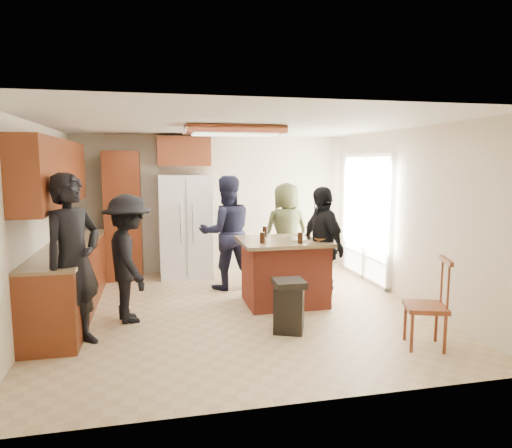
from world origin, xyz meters
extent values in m
plane|color=tan|center=(0.00, 0.00, 0.00)|extent=(5.00, 5.00, 0.00)
plane|color=white|center=(0.00, 0.00, 2.50)|extent=(5.00, 5.00, 0.00)
plane|color=beige|center=(0.00, 2.50, 1.25)|extent=(5.00, 0.00, 5.00)
plane|color=beige|center=(0.00, -2.50, 1.25)|extent=(5.00, 0.00, 5.00)
plane|color=beige|center=(-2.50, 0.00, 1.25)|extent=(0.00, 5.00, 5.00)
plane|color=beige|center=(2.50, 0.00, 1.25)|extent=(0.00, 5.00, 5.00)
cube|color=white|center=(2.48, 1.20, 1.05)|extent=(0.02, 1.60, 2.10)
cube|color=white|center=(2.46, 1.20, 1.05)|extent=(0.08, 1.72, 2.10)
cube|color=maroon|center=(0.00, 0.20, 2.44)|extent=(1.30, 0.70, 0.10)
cube|color=white|center=(0.00, 0.20, 2.38)|extent=(1.10, 0.50, 0.02)
cube|color=olive|center=(4.00, 1.20, -0.05)|extent=(3.00, 3.00, 0.10)
cube|color=#593319|center=(4.70, 1.80, 1.00)|extent=(1.40, 1.60, 2.00)
imported|color=black|center=(-1.94, -0.81, 0.95)|extent=(0.84, 0.86, 1.91)
imported|color=black|center=(0.04, 1.17, 0.90)|extent=(0.92, 0.62, 1.81)
imported|color=#363C23|center=(1.13, 1.51, 0.84)|extent=(0.87, 0.61, 1.67)
imported|color=black|center=(1.20, 0.00, 0.84)|extent=(0.67, 1.06, 1.69)
imported|color=black|center=(-1.41, -0.08, 0.81)|extent=(0.74, 1.14, 1.62)
cube|color=maroon|center=(-2.20, 0.40, 0.44)|extent=(0.60, 3.00, 0.88)
cube|color=#846B4C|center=(-2.20, 0.40, 0.90)|extent=(0.64, 3.00, 0.04)
cube|color=maroon|center=(-2.33, 0.40, 1.88)|extent=(0.35, 3.00, 0.85)
cube|color=maroon|center=(-1.60, 2.20, 1.10)|extent=(0.60, 0.60, 2.20)
cube|color=maroon|center=(-0.55, 2.20, 2.20)|extent=(0.90, 0.60, 0.50)
cube|color=white|center=(-0.55, 2.12, 0.90)|extent=(0.90, 0.72, 1.80)
cube|color=gray|center=(-0.55, 1.75, 0.90)|extent=(0.01, 0.01, 1.71)
cylinder|color=silver|center=(-0.65, 1.73, 0.99)|extent=(0.02, 0.02, 0.70)
cylinder|color=silver|center=(-0.45, 1.73, 0.99)|extent=(0.02, 0.02, 0.70)
cube|color=#9A3927|center=(0.72, 0.18, 0.44)|extent=(1.10, 0.85, 0.88)
cube|color=olive|center=(0.72, 0.18, 0.91)|extent=(1.28, 1.03, 0.05)
cube|color=silver|center=(0.97, 0.13, 0.94)|extent=(0.45, 0.34, 0.02)
imported|color=brown|center=(1.17, -0.07, 0.96)|extent=(0.22, 0.22, 0.05)
cylinder|color=black|center=(0.34, -0.04, 1.01)|extent=(0.07, 0.07, 0.15)
cylinder|color=black|center=(0.50, 0.50, 1.01)|extent=(0.07, 0.07, 0.15)
cylinder|color=black|center=(1.15, 0.42, 1.01)|extent=(0.07, 0.07, 0.15)
cylinder|color=black|center=(0.83, -0.16, 1.01)|extent=(0.07, 0.07, 0.15)
cube|color=black|center=(0.46, -0.89, 0.28)|extent=(0.44, 0.44, 0.55)
cube|color=black|center=(0.46, -0.89, 0.59)|extent=(0.37, 0.37, 0.08)
cube|color=maroon|center=(1.78, -1.66, 0.45)|extent=(0.53, 0.53, 0.05)
cylinder|color=maroon|center=(1.56, -1.76, 0.22)|extent=(0.05, 0.05, 0.44)
cylinder|color=maroon|center=(1.88, -1.88, 0.22)|extent=(0.05, 0.05, 0.44)
cylinder|color=maroon|center=(1.67, -1.44, 0.22)|extent=(0.05, 0.05, 0.44)
cylinder|color=maroon|center=(1.99, -1.55, 0.22)|extent=(0.05, 0.05, 0.44)
cube|color=maroon|center=(1.96, -1.72, 0.97)|extent=(0.17, 0.39, 0.05)
cylinder|color=maroon|center=(1.92, -1.84, 0.72)|extent=(0.03, 0.03, 0.50)
cylinder|color=maroon|center=(2.00, -1.61, 0.72)|extent=(0.03, 0.03, 0.50)
camera|label=1|loc=(-1.07, -5.93, 2.01)|focal=32.00mm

